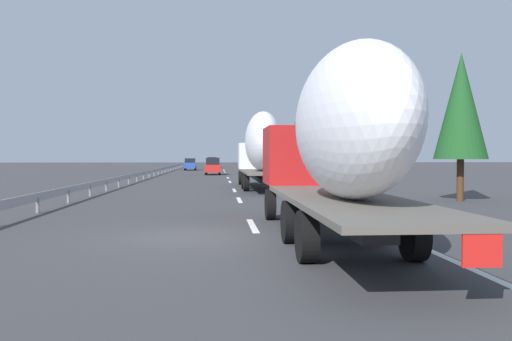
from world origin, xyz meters
name	(u,v)px	position (x,y,z in m)	size (l,w,h in m)	color
ground_plane	(210,177)	(40.00, 0.00, 0.00)	(260.00, 260.00, 0.00)	#38383A
lane_stripe_0	(253,226)	(2.00, -1.80, 0.00)	(3.20, 0.20, 0.01)	white
lane_stripe_1	(239,200)	(11.43, -1.80, 0.00)	(3.20, 0.20, 0.01)	white
lane_stripe_2	(234,190)	(18.73, -1.80, 0.00)	(3.20, 0.20, 0.01)	white
lane_stripe_3	(230,182)	(29.66, -1.80, 0.00)	(3.20, 0.20, 0.01)	white
lane_stripe_4	(228,178)	(37.90, -1.80, 0.00)	(3.20, 0.20, 0.01)	white
lane_stripe_5	(225,172)	(55.81, -1.80, 0.00)	(3.20, 0.20, 0.01)	white
lane_stripe_6	(224,171)	(64.45, -1.80, 0.00)	(3.20, 0.20, 0.01)	white
lane_stripe_7	(224,171)	(62.63, -1.80, 0.00)	(3.20, 0.20, 0.01)	white
lane_stripe_8	(224,170)	(69.16, -1.80, 0.00)	(3.20, 0.20, 0.01)	white
edge_line_right	(259,175)	(45.00, -5.50, 0.00)	(110.00, 0.20, 0.01)	white
truck_lead	(261,147)	(20.13, -3.60, 2.72)	(14.13, 2.55, 4.94)	silver
truck_trailing	(337,140)	(-1.51, -3.60, 2.52)	(13.18, 2.55, 4.51)	#B21919
car_blue_sedan	(190,164)	(66.58, 3.33, 0.92)	(4.58, 1.72, 1.83)	#28479E
car_black_suv	(212,162)	(94.75, 0.30, 0.98)	(4.56, 1.80, 1.97)	black
car_silver_hatch	(213,163)	(80.61, 0.01, 0.97)	(4.53, 1.85, 1.95)	#ADB2B7
car_red_compact	(213,166)	(46.72, -0.26, 0.98)	(4.30, 1.75, 1.97)	red
road_sign	(281,153)	(34.92, -6.70, 2.40)	(0.10, 0.90, 3.49)	gray
tree_0	(282,145)	(82.36, -12.73, 4.16)	(3.67, 3.67, 6.67)	#472D19
tree_1	(295,139)	(56.98, -11.31, 4.43)	(2.86, 2.86, 6.98)	#472D19
tree_2	(273,144)	(82.68, -11.13, 4.45)	(2.43, 2.43, 6.97)	#472D19
tree_3	(276,146)	(89.36, -12.41, 4.09)	(2.91, 2.91, 6.37)	#472D19
tree_4	(461,106)	(10.15, -12.25, 4.48)	(2.49, 2.49, 7.03)	#472D19
guardrail_median	(154,171)	(43.00, 6.00, 0.58)	(94.00, 0.10, 0.76)	#9EA0A5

